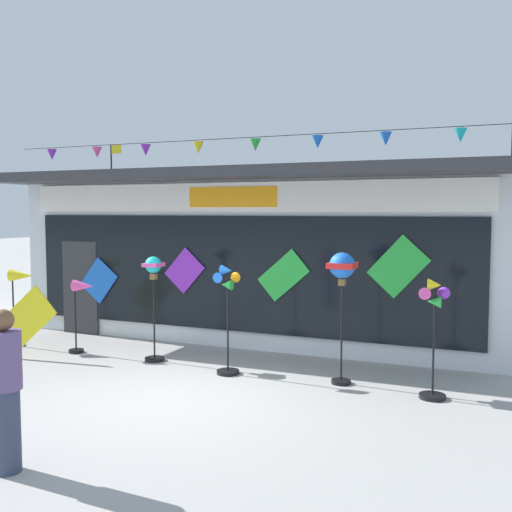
{
  "coord_description": "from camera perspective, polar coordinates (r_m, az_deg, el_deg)",
  "views": [
    {
      "loc": [
        4.38,
        -7.31,
        2.67
      ],
      "look_at": [
        0.24,
        2.3,
        1.87
      ],
      "focal_mm": 41.94,
      "sensor_mm": 36.0,
      "label": 1
    }
  ],
  "objects": [
    {
      "name": "ground_plane",
      "position": [
        8.93,
        -7.5,
        -13.06
      ],
      "size": [
        80.0,
        80.0,
        0.0
      ],
      "primitive_type": "plane",
      "color": "#9E9B99"
    },
    {
      "name": "kite_shop_building",
      "position": [
        13.89,
        2.55,
        0.57
      ],
      "size": [
        10.58,
        6.42,
        4.77
      ],
      "color": "silver",
      "rests_on": "ground_plane"
    },
    {
      "name": "wind_spinner_far_left",
      "position": [
        12.54,
        -21.58,
        -3.11
      ],
      "size": [
        0.69,
        0.35,
        1.52
      ],
      "color": "black",
      "rests_on": "ground_plane"
    },
    {
      "name": "wind_spinner_left",
      "position": [
        11.58,
        -16.28,
        -3.94
      ],
      "size": [
        0.57,
        0.28,
        1.38
      ],
      "color": "black",
      "rests_on": "ground_plane"
    },
    {
      "name": "wind_spinner_center_left",
      "position": [
        10.68,
        -9.73,
        -2.61
      ],
      "size": [
        0.35,
        0.35,
        1.86
      ],
      "color": "black",
      "rests_on": "ground_plane"
    },
    {
      "name": "wind_spinner_center_right",
      "position": [
        9.7,
        -2.78,
        -4.74
      ],
      "size": [
        0.4,
        0.37,
        1.79
      ],
      "color": "black",
      "rests_on": "ground_plane"
    },
    {
      "name": "wind_spinner_right",
      "position": [
        9.19,
        8.22,
        -1.76
      ],
      "size": [
        0.4,
        0.4,
        2.03
      ],
      "color": "black",
      "rests_on": "ground_plane"
    },
    {
      "name": "wind_spinner_far_right",
      "position": [
        8.8,
        16.6,
        -6.19
      ],
      "size": [
        0.41,
        0.37,
        1.72
      ],
      "color": "black",
      "rests_on": "ground_plane"
    },
    {
      "name": "person_near_camera",
      "position": [
        6.7,
        -22.94,
        -11.38
      ],
      "size": [
        0.46,
        0.34,
        1.68
      ],
      "rotation": [
        0.0,
        0.0,
        1.65
      ],
      "color": "#333D56",
      "rests_on": "ground_plane"
    },
    {
      "name": "display_kite_on_ground",
      "position": [
        11.67,
        -21.31,
        -5.85
      ],
      "size": [
        1.32,
        0.31,
        1.32
      ],
      "primitive_type": "cube",
      "rotation": [
        -0.24,
        0.79,
        0.0
      ],
      "color": "yellow",
      "rests_on": "ground_plane"
    }
  ]
}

